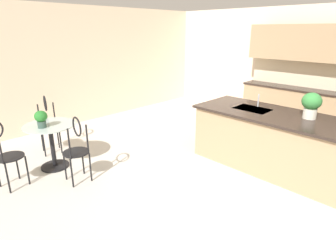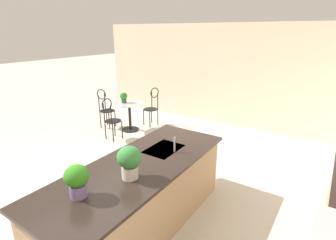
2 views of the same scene
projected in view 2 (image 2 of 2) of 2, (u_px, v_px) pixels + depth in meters
The scene contains 11 objects.
ground_plane at pixel (112, 194), 4.25m from camera, with size 40.00×40.00×0.00m, color beige.
wall_left_window at pixel (221, 75), 7.18m from camera, with size 0.12×7.80×2.70m, color beige.
kitchen_island at pixel (140, 195), 3.42m from camera, with size 2.80×1.06×0.92m.
bistro_table at pixel (130, 114), 6.84m from camera, with size 0.80×0.80×0.74m.
chair_near_window at pixel (111, 117), 6.19m from camera, with size 0.50×0.42×1.04m.
chair_by_island at pixel (152, 105), 7.20m from camera, with size 0.52×0.46×1.04m.
chair_toward_desk at pixel (105, 107), 7.05m from camera, with size 0.44×0.51×1.04m.
sink_faucet at pixel (175, 144), 3.58m from camera, with size 0.02×0.02×0.22m, color #B2B5BA.
potted_plant_on_table at pixel (124, 97), 6.73m from camera, with size 0.19×0.19×0.27m.
potted_plant_counter_far at pixel (77, 179), 2.58m from camera, with size 0.25×0.25×0.35m.
potted_plant_counter_near at pixel (129, 160), 2.90m from camera, with size 0.27×0.27×0.39m.
Camera 2 is at (2.54, 2.77, 2.50)m, focal length 28.13 mm.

